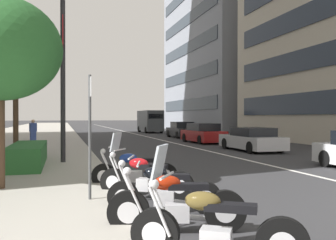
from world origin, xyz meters
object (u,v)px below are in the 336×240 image
object	(u,v)px
motorcycle_by_sign_pole	(144,178)
pedestrian_on_plaza	(33,132)
car_approaching_light	(182,130)
motorcycle_mid_row	(163,192)
street_tree_by_lamp_post	(0,49)
parking_sign_by_curb	(90,124)
car_mid_block_traffic	(252,140)
delivery_van_ahead	(150,121)
street_tree_mid_sidewalk	(16,58)
street_lamp_with_banners	(71,24)
motorcycle_nearest_camera	(213,229)
motorcycle_under_tarp	(134,172)
car_far_down_avenue	(203,134)
motorcycle_far_end_row	(176,206)

from	to	relation	value
motorcycle_by_sign_pole	pedestrian_on_plaza	bearing A→B (deg)	-45.04
motorcycle_by_sign_pole	car_approaching_light	size ratio (longest dim) A/B	0.47
motorcycle_mid_row	street_tree_by_lamp_post	bearing A→B (deg)	-19.63
parking_sign_by_curb	car_mid_block_traffic	bearing A→B (deg)	-41.89
motorcycle_mid_row	delivery_van_ahead	bearing A→B (deg)	-83.27
pedestrian_on_plaza	car_approaching_light	bearing A→B (deg)	101.13
street_tree_mid_sidewalk	motorcycle_by_sign_pole	bearing A→B (deg)	-156.55
street_lamp_with_banners	pedestrian_on_plaza	world-z (taller)	street_lamp_with_banners
motorcycle_nearest_camera	parking_sign_by_curb	xyz separation A→B (m)	(3.46, 1.27, 1.25)
motorcycle_mid_row	street_lamp_with_banners	bearing A→B (deg)	-59.06
motorcycle_under_tarp	car_far_down_avenue	size ratio (longest dim) A/B	0.50
pedestrian_on_plaza	street_lamp_with_banners	bearing A→B (deg)	-9.03
car_far_down_avenue	street_tree_by_lamp_post	distance (m)	19.08
car_mid_block_traffic	motorcycle_nearest_camera	bearing A→B (deg)	149.12
motorcycle_mid_row	street_tree_mid_sidewalk	distance (m)	11.24
street_lamp_with_banners	street_tree_mid_sidewalk	bearing A→B (deg)	44.38
motorcycle_far_end_row	motorcycle_mid_row	bearing A→B (deg)	-80.98
car_approaching_light	street_tree_mid_sidewalk	distance (m)	19.63
delivery_van_ahead	street_tree_mid_sidewalk	bearing A→B (deg)	153.62
parking_sign_by_curb	pedestrian_on_plaza	distance (m)	16.54
motorcycle_nearest_camera	street_lamp_with_banners	xyz separation A→B (m)	(10.17, 1.50, 4.89)
motorcycle_under_tarp	delivery_van_ahead	bearing A→B (deg)	-91.78
parking_sign_by_curb	street_lamp_with_banners	world-z (taller)	street_lamp_with_banners
motorcycle_far_end_row	car_far_down_avenue	world-z (taller)	car_far_down_avenue
car_far_down_avenue	street_lamp_with_banners	size ratio (longest dim) A/B	0.50
motorcycle_nearest_camera	motorcycle_mid_row	distance (m)	2.57
car_mid_block_traffic	car_far_down_avenue	xyz separation A→B (m)	(6.57, 0.28, 0.06)
motorcycle_nearest_camera	motorcycle_by_sign_pole	bearing A→B (deg)	-58.41
motorcycle_far_end_row	car_approaching_light	size ratio (longest dim) A/B	0.53
motorcycle_by_sign_pole	car_far_down_avenue	world-z (taller)	motorcycle_by_sign_pole
car_mid_block_traffic	motorcycle_far_end_row	bearing A→B (deg)	146.31
street_tree_by_lamp_post	pedestrian_on_plaza	world-z (taller)	street_tree_by_lamp_post
motorcycle_mid_row	parking_sign_by_curb	xyz separation A→B (m)	(0.89, 1.31, 1.28)
motorcycle_nearest_camera	motorcycle_mid_row	size ratio (longest dim) A/B	0.94
car_approaching_light	street_tree_by_lamp_post	size ratio (longest dim) A/B	0.91
motorcycle_by_sign_pole	parking_sign_by_curb	distance (m)	1.82
car_mid_block_traffic	parking_sign_by_curb	world-z (taller)	parking_sign_by_curb
motorcycle_by_sign_pole	car_mid_block_traffic	xyz separation A→B (m)	(9.97, -8.15, 0.16)
pedestrian_on_plaza	motorcycle_mid_row	bearing A→B (deg)	-9.24
motorcycle_mid_row	car_approaching_light	distance (m)	26.20
car_far_down_avenue	street_tree_mid_sidewalk	bearing A→B (deg)	122.17
motorcycle_mid_row	motorcycle_by_sign_pole	bearing A→B (deg)	-67.67
street_lamp_with_banners	pedestrian_on_plaza	bearing A→B (deg)	11.96
motorcycle_mid_row	parking_sign_by_curb	world-z (taller)	parking_sign_by_curb
car_far_down_avenue	delivery_van_ahead	size ratio (longest dim) A/B	0.86
car_far_down_avenue	motorcycle_far_end_row	bearing A→B (deg)	154.71
motorcycle_by_sign_pole	parking_sign_by_curb	size ratio (longest dim) A/B	0.76
car_approaching_light	street_tree_by_lamp_post	distance (m)	25.21
car_far_down_avenue	parking_sign_by_curb	world-z (taller)	parking_sign_by_curb
parking_sign_by_curb	street_tree_by_lamp_post	distance (m)	3.18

